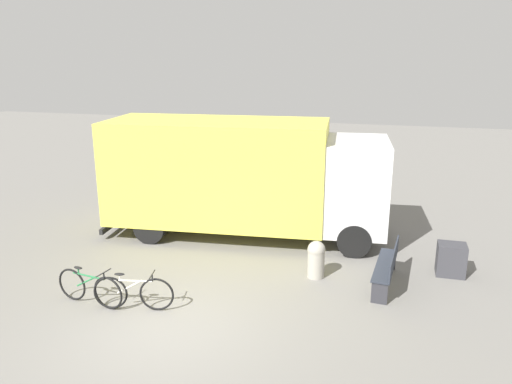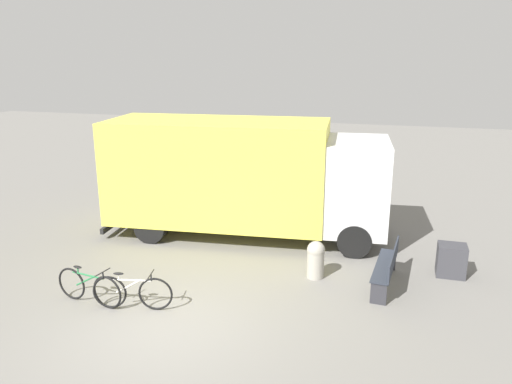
{
  "view_description": "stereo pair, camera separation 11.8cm",
  "coord_description": "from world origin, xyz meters",
  "px_view_note": "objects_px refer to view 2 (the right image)",
  "views": [
    {
      "loc": [
        3.93,
        -7.85,
        5.19
      ],
      "look_at": [
        0.7,
        3.93,
        1.75
      ],
      "focal_mm": 35.0,
      "sensor_mm": 36.0,
      "label": 1
    },
    {
      "loc": [
        4.05,
        -7.82,
        5.19
      ],
      "look_at": [
        0.7,
        3.93,
        1.75
      ],
      "focal_mm": 35.0,
      "sensor_mm": 36.0,
      "label": 2
    }
  ],
  "objects_px": {
    "delivery_truck": "(242,174)",
    "bollard_near_bench": "(316,258)",
    "park_bench": "(388,265)",
    "bicycle_near": "(89,287)",
    "bicycle_middle": "(132,292)",
    "utility_box": "(451,260)"
  },
  "relations": [
    {
      "from": "delivery_truck",
      "to": "bollard_near_bench",
      "type": "distance_m",
      "value": 3.69
    },
    {
      "from": "bicycle_near",
      "to": "bicycle_middle",
      "type": "distance_m",
      "value": 1.0
    },
    {
      "from": "park_bench",
      "to": "bicycle_middle",
      "type": "height_order",
      "value": "park_bench"
    },
    {
      "from": "park_bench",
      "to": "bollard_near_bench",
      "type": "bearing_deg",
      "value": 94.62
    },
    {
      "from": "bicycle_near",
      "to": "bollard_near_bench",
      "type": "height_order",
      "value": "bollard_near_bench"
    },
    {
      "from": "delivery_truck",
      "to": "utility_box",
      "type": "bearing_deg",
      "value": -18.43
    },
    {
      "from": "delivery_truck",
      "to": "bicycle_near",
      "type": "distance_m",
      "value": 5.45
    },
    {
      "from": "delivery_truck",
      "to": "bicycle_middle",
      "type": "height_order",
      "value": "delivery_truck"
    },
    {
      "from": "bollard_near_bench",
      "to": "park_bench",
      "type": "bearing_deg",
      "value": -0.21
    },
    {
      "from": "delivery_truck",
      "to": "bollard_near_bench",
      "type": "xyz_separation_m",
      "value": [
        2.54,
        -2.32,
        -1.34
      ]
    },
    {
      "from": "bicycle_near",
      "to": "bollard_near_bench",
      "type": "bearing_deg",
      "value": 39.13
    },
    {
      "from": "delivery_truck",
      "to": "bollard_near_bench",
      "type": "height_order",
      "value": "delivery_truck"
    },
    {
      "from": "delivery_truck",
      "to": "bollard_near_bench",
      "type": "bearing_deg",
      "value": -47.66
    },
    {
      "from": "delivery_truck",
      "to": "park_bench",
      "type": "relative_size",
      "value": 4.02
    },
    {
      "from": "bicycle_near",
      "to": "bicycle_middle",
      "type": "bearing_deg",
      "value": 10.98
    },
    {
      "from": "park_bench",
      "to": "utility_box",
      "type": "relative_size",
      "value": 2.61
    },
    {
      "from": "bicycle_middle",
      "to": "bollard_near_bench",
      "type": "height_order",
      "value": "bollard_near_bench"
    },
    {
      "from": "bollard_near_bench",
      "to": "utility_box",
      "type": "xyz_separation_m",
      "value": [
        3.11,
        1.0,
        -0.1
      ]
    },
    {
      "from": "delivery_truck",
      "to": "utility_box",
      "type": "relative_size",
      "value": 10.47
    },
    {
      "from": "park_bench",
      "to": "bollard_near_bench",
      "type": "xyz_separation_m",
      "value": [
        -1.66,
        0.01,
        -0.03
      ]
    },
    {
      "from": "bicycle_middle",
      "to": "bicycle_near",
      "type": "bearing_deg",
      "value": 170.97
    },
    {
      "from": "park_bench",
      "to": "bicycle_near",
      "type": "relative_size",
      "value": 1.2
    }
  ]
}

